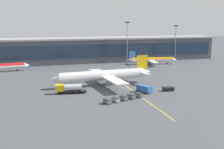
% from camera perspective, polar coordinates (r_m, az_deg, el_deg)
% --- Properties ---
extents(ground_plane, '(700.00, 700.00, 0.00)m').
position_cam_1_polar(ground_plane, '(106.04, 2.39, -2.76)').
color(ground_plane, '#47494F').
extents(apron_lead_in_line, '(4.21, 79.92, 0.01)m').
position_cam_1_polar(apron_lead_in_line, '(108.55, 3.05, -2.45)').
color(apron_lead_in_line, yellow).
rests_on(apron_lead_in_line, ground_plane).
extents(terminal_building, '(171.44, 21.50, 15.19)m').
position_cam_1_polar(terminal_building, '(178.67, -4.69, 5.09)').
color(terminal_building, '#424751').
rests_on(terminal_building, ground_plane).
extents(main_airliner, '(42.22, 33.58, 11.19)m').
position_cam_1_polar(main_airliner, '(109.90, -1.71, -0.15)').
color(main_airliner, white).
rests_on(main_airliner, ground_plane).
extents(fuel_tanker, '(11.04, 3.98, 3.25)m').
position_cam_1_polar(fuel_tanker, '(98.47, -8.84, -2.87)').
color(fuel_tanker, '#232326').
rests_on(fuel_tanker, ground_plane).
extents(pushback_tug, '(3.81, 2.33, 1.40)m').
position_cam_1_polar(pushback_tug, '(103.40, 11.50, -2.82)').
color(pushback_tug, black).
rests_on(pushback_tug, ground_plane).
extents(lavatory_truck, '(4.35, 6.24, 2.50)m').
position_cam_1_polar(lavatory_truck, '(99.34, 6.66, -2.89)').
color(lavatory_truck, '#285B9E').
rests_on(lavatory_truck, ground_plane).
extents(baggage_cart_0, '(2.31, 3.00, 1.48)m').
position_cam_1_polar(baggage_cart_0, '(85.39, -0.97, -5.48)').
color(baggage_cart_0, '#595B60').
rests_on(baggage_cart_0, ground_plane).
extents(baggage_cart_1, '(2.31, 3.00, 1.48)m').
position_cam_1_polar(baggage_cart_1, '(87.18, 0.76, -5.15)').
color(baggage_cart_1, gray).
rests_on(baggage_cart_1, ground_plane).
extents(baggage_cart_2, '(2.31, 3.00, 1.48)m').
position_cam_1_polar(baggage_cart_2, '(89.05, 2.42, -4.82)').
color(baggage_cart_2, '#595B60').
rests_on(baggage_cart_2, ground_plane).
extents(baggage_cart_3, '(2.31, 3.00, 1.48)m').
position_cam_1_polar(baggage_cart_3, '(91.00, 4.01, -4.50)').
color(baggage_cart_3, '#595B60').
rests_on(baggage_cart_3, ground_plane).
extents(baggage_cart_4, '(2.31, 3.00, 1.48)m').
position_cam_1_polar(baggage_cart_4, '(93.01, 5.54, -4.19)').
color(baggage_cart_4, '#595B60').
rests_on(baggage_cart_4, ground_plane).
extents(commuter_jet_far, '(30.80, 24.59, 8.00)m').
position_cam_1_polar(commuter_jet_far, '(168.69, 8.21, 2.99)').
color(commuter_jet_far, white).
rests_on(commuter_jet_far, ground_plane).
extents(apron_light_mast_0, '(2.80, 0.50, 22.97)m').
position_cam_1_polar(apron_light_mast_0, '(187.16, 12.88, 6.90)').
color(apron_light_mast_0, gray).
rests_on(apron_light_mast_0, ground_plane).
extents(apron_light_mast_2, '(2.80, 0.50, 25.11)m').
position_cam_1_polar(apron_light_mast_2, '(172.73, 3.12, 7.24)').
color(apron_light_mast_2, gray).
rests_on(apron_light_mast_2, ground_plane).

